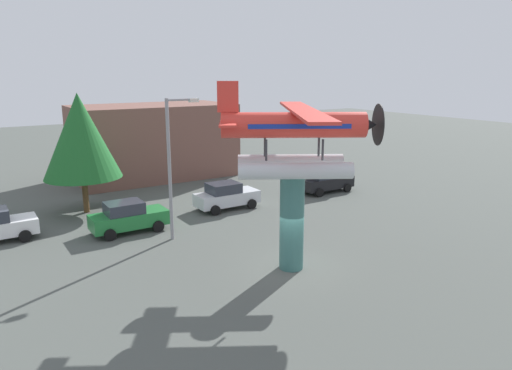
% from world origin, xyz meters
% --- Properties ---
extents(ground_plane, '(140.00, 140.00, 0.00)m').
position_xyz_m(ground_plane, '(0.00, 0.00, 0.00)').
color(ground_plane, '#4C514C').
extents(display_pedestal, '(1.10, 1.10, 4.41)m').
position_xyz_m(display_pedestal, '(0.00, 0.00, 2.21)').
color(display_pedestal, '#386B66').
rests_on(display_pedestal, ground).
extents(floatplane_monument, '(7.05, 9.53, 4.00)m').
position_xyz_m(floatplane_monument, '(0.11, -0.07, 6.08)').
color(floatplane_monument, silver).
rests_on(floatplane_monument, display_pedestal).
extents(car_mid_green, '(4.20, 2.02, 1.76)m').
position_xyz_m(car_mid_green, '(-4.71, 8.95, 0.88)').
color(car_mid_green, '#237A38').
rests_on(car_mid_green, ground).
extents(car_far_silver, '(4.20, 2.02, 1.76)m').
position_xyz_m(car_far_silver, '(2.17, 10.03, 0.88)').
color(car_far_silver, silver).
rests_on(car_far_silver, ground).
extents(car_distant_black, '(4.20, 2.02, 1.76)m').
position_xyz_m(car_distant_black, '(10.55, 9.95, 0.88)').
color(car_distant_black, black).
rests_on(car_distant_black, ground).
extents(streetlight_primary, '(1.84, 0.28, 7.49)m').
position_xyz_m(streetlight_primary, '(-2.89, 6.54, 4.37)').
color(streetlight_primary, gray).
rests_on(streetlight_primary, ground).
extents(storefront_building, '(12.94, 6.88, 6.09)m').
position_xyz_m(storefront_building, '(1.84, 22.00, 3.05)').
color(storefront_building, brown).
rests_on(storefront_building, ground).
extents(tree_east, '(4.75, 4.75, 7.55)m').
position_xyz_m(tree_east, '(-5.77, 14.18, 4.91)').
color(tree_east, brown).
rests_on(tree_east, ground).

